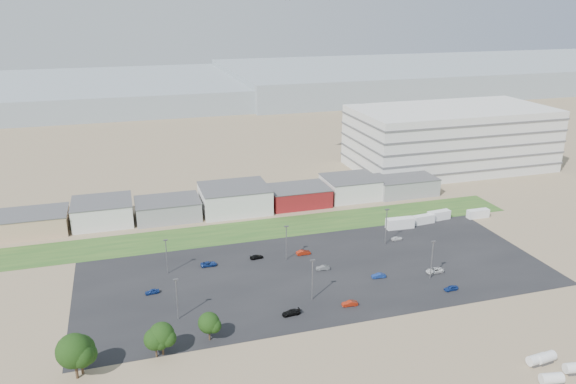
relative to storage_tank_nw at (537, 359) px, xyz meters
name	(u,v)px	position (x,y,z in m)	size (l,w,h in m)	color
ground	(326,315)	(-32.54, 28.60, -1.18)	(700.00, 700.00, 0.00)	#847454
parking_lot	(317,272)	(-27.54, 48.60, -1.18)	(120.00, 50.00, 0.01)	black
grass_strip	(267,229)	(-32.54, 80.60, -1.17)	(160.00, 16.00, 0.02)	#25511E
hills_backdrop	(228,87)	(7.46, 343.60, 3.32)	(700.00, 200.00, 9.00)	gray
building_row	(202,202)	(-49.54, 99.60, 2.82)	(170.00, 20.00, 8.00)	silver
parking_garage	(450,138)	(57.46, 123.60, 11.32)	(80.00, 40.00, 25.00)	silver
storage_tank_nw	(537,359)	(0.00, 0.00, 0.00)	(3.94, 1.97, 2.36)	silver
storage_tank_ne	(546,357)	(1.93, -0.01, 0.02)	(4.01, 2.01, 2.41)	silver
storage_tank_sw	(552,378)	(-1.53, -5.64, 0.05)	(4.10, 2.05, 2.46)	silver
storage_tank_se	(575,368)	(4.94, -4.28, 0.03)	(4.03, 2.01, 2.42)	silver
box_trailer_a	(400,223)	(6.84, 69.23, 0.44)	(8.64, 2.70, 3.24)	silver
box_trailer_b	(423,219)	(15.77, 70.58, 0.17)	(7.21, 2.25, 2.71)	silver
box_trailer_c	(439,215)	(22.11, 72.06, 0.25)	(7.64, 2.39, 2.87)	silver
box_trailer_d	(478,214)	(35.11, 69.87, 0.18)	(7.25, 2.26, 2.72)	silver
tree_far_left	(74,354)	(-84.67, 21.41, 4.01)	(6.92, 6.92, 10.39)	black
tree_left	(80,353)	(-83.76, 22.45, 3.42)	(6.14, 6.14, 9.21)	black
tree_mid	(162,337)	(-68.73, 24.14, 2.86)	(5.39, 5.39, 8.08)	black
tree_right	(155,341)	(-70.04, 23.82, 2.38)	(4.75, 4.75, 7.12)	black
tree_near	(209,325)	(-59.07, 26.54, 2.40)	(4.77, 4.77, 7.16)	black
lightpole_front_l	(177,299)	(-64.36, 36.59, 3.73)	(1.16, 0.48, 9.82)	slate
lightpole_front_m	(312,280)	(-33.32, 36.07, 3.94)	(1.20, 0.50, 10.24)	slate
lightpole_front_r	(432,260)	(-1.36, 37.20, 3.98)	(1.21, 0.51, 10.32)	slate
lightpole_back_l	(167,257)	(-64.46, 59.40, 3.51)	(1.10, 0.46, 9.39)	slate
lightpole_back_m	(286,243)	(-32.96, 58.24, 3.73)	(1.16, 0.48, 9.82)	slate
lightpole_back_r	(386,227)	(-2.84, 59.60, 4.21)	(1.27, 0.53, 10.78)	slate
parked_car_0	(435,271)	(1.37, 39.67, -0.54)	(2.14, 4.63, 1.29)	silver
parked_car_1	(379,276)	(-13.64, 41.37, -0.58)	(1.27, 3.66, 1.20)	navy
parked_car_2	(451,288)	(0.33, 30.39, -0.58)	(1.43, 3.55, 1.21)	navy
parked_car_3	(291,313)	(-40.04, 30.93, -0.57)	(1.71, 4.20, 1.22)	black
parked_car_5	(152,291)	(-69.08, 49.75, -0.61)	(1.36, 3.38, 1.15)	navy
parked_car_6	(257,257)	(-40.53, 61.10, -0.64)	(1.51, 3.73, 1.08)	black
parked_car_7	(323,268)	(-25.62, 49.64, -0.60)	(1.24, 3.55, 1.17)	#595B5E
parked_car_8	(397,238)	(1.73, 61.22, -0.62)	(1.34, 3.32, 1.13)	silver
parked_car_9	(209,264)	(-53.72, 60.45, -0.58)	(1.98, 4.30, 1.20)	navy
parked_car_10	(161,333)	(-68.47, 31.20, -0.59)	(1.66, 4.08, 1.18)	#A5A5AA
parked_car_11	(303,253)	(-27.58, 59.78, -0.52)	(1.39, 4.00, 1.32)	maroon
parked_car_13	(350,303)	(-25.98, 30.79, -0.57)	(1.29, 3.70, 1.22)	maroon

